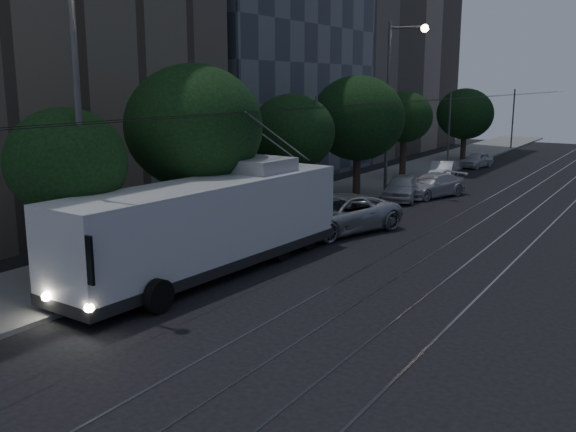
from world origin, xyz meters
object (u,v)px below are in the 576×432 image
(car_white_a, at_px, (402,187))
(streetlamp_far, at_px, (395,91))
(trolleybus, at_px, (212,224))
(car_white_c, at_px, (442,172))
(car_white_d, at_px, (477,160))
(pickup_silver, at_px, (338,214))
(car_white_b, at_px, (432,185))
(streetlamp_near, at_px, (87,108))

(car_white_a, xyz_separation_m, streetlamp_far, (-1.52, 2.07, 5.38))
(trolleybus, distance_m, streetlamp_far, 19.69)
(car_white_c, bearing_deg, car_white_d, 77.36)
(trolleybus, bearing_deg, pickup_silver, 86.74)
(streetlamp_far, bearing_deg, car_white_b, -2.99)
(car_white_c, bearing_deg, streetlamp_far, -115.42)
(pickup_silver, relative_size, car_white_c, 1.45)
(pickup_silver, distance_m, car_white_c, 17.14)
(car_white_b, distance_m, streetlamp_far, 6.03)
(car_white_c, distance_m, car_white_d, 8.83)
(car_white_a, bearing_deg, car_white_d, 79.54)
(car_white_a, relative_size, streetlamp_near, 0.44)
(car_white_a, xyz_separation_m, car_white_c, (-0.30, 7.86, -0.05))
(streetlamp_far, bearing_deg, pickup_silver, -78.92)
(car_white_b, bearing_deg, trolleybus, -74.09)
(car_white_a, relative_size, car_white_d, 1.20)
(car_white_a, height_order, streetlamp_near, streetlamp_near)
(trolleybus, bearing_deg, car_white_c, 93.66)
(streetlamp_far, bearing_deg, streetlamp_near, -90.01)
(car_white_d, bearing_deg, pickup_silver, -76.63)
(trolleybus, height_order, streetlamp_far, streetlamp_far)
(car_white_c, xyz_separation_m, streetlamp_far, (-1.22, -5.79, 5.43))
(trolleybus, relative_size, car_white_c, 3.06)
(car_white_b, distance_m, streetlamp_near, 23.84)
(streetlamp_near, bearing_deg, car_white_d, 88.35)
(pickup_silver, distance_m, streetlamp_far, 12.68)
(car_white_a, distance_m, car_white_d, 16.69)
(pickup_silver, relative_size, streetlamp_far, 0.59)
(car_white_d, relative_size, streetlamp_far, 0.35)
(streetlamp_near, xyz_separation_m, streetlamp_far, (0.01, 23.26, 0.22))
(trolleybus, xyz_separation_m, car_white_d, (-0.20, 33.78, -1.14))
(trolleybus, relative_size, streetlamp_far, 1.26)
(trolleybus, relative_size, car_white_b, 2.71)
(car_white_d, bearing_deg, streetlamp_near, -80.77)
(car_white_a, height_order, streetlamp_far, streetlamp_far)
(car_white_d, distance_m, streetlamp_far, 15.66)
(pickup_silver, bearing_deg, car_white_d, 111.52)
(car_white_b, height_order, streetlamp_near, streetlamp_near)
(trolleybus, bearing_deg, car_white_a, 92.74)
(car_white_a, bearing_deg, trolleybus, -102.72)
(streetlamp_near, bearing_deg, trolleybus, 72.53)
(trolleybus, height_order, car_white_d, trolleybus)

